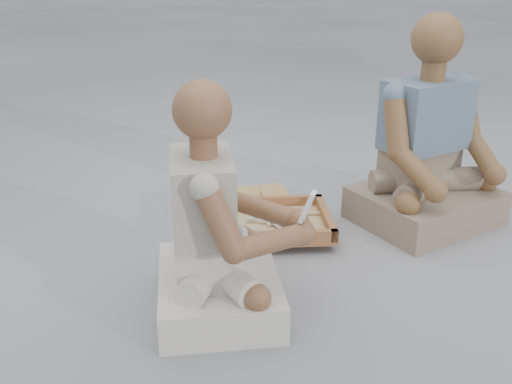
{
  "coord_description": "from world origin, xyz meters",
  "views": [
    {
      "loc": [
        0.01,
        -2.15,
        1.22
      ],
      "look_at": [
        -0.1,
        0.12,
        0.3
      ],
      "focal_mm": 40.0,
      "sensor_mm": 36.0,
      "label": 1
    }
  ],
  "objects_px": {
    "tool_tray": "(272,222)",
    "companion": "(428,157)",
    "carved_panel": "(236,205)",
    "craftsman": "(216,237)"
  },
  "relations": [
    {
      "from": "carved_panel",
      "to": "craftsman",
      "type": "xyz_separation_m",
      "value": [
        0.01,
        -0.93,
        0.28
      ]
    },
    {
      "from": "tool_tray",
      "to": "companion",
      "type": "bearing_deg",
      "value": 15.6
    },
    {
      "from": "companion",
      "to": "carved_panel",
      "type": "bearing_deg",
      "value": -39.82
    },
    {
      "from": "tool_tray",
      "to": "companion",
      "type": "height_order",
      "value": "companion"
    },
    {
      "from": "carved_panel",
      "to": "companion",
      "type": "relative_size",
      "value": 0.61
    },
    {
      "from": "companion",
      "to": "tool_tray",
      "type": "bearing_deg",
      "value": -18.89
    },
    {
      "from": "tool_tray",
      "to": "carved_panel",
      "type": "bearing_deg",
      "value": 123.69
    },
    {
      "from": "craftsman",
      "to": "companion",
      "type": "bearing_deg",
      "value": 120.87
    },
    {
      "from": "carved_panel",
      "to": "tool_tray",
      "type": "height_order",
      "value": "tool_tray"
    },
    {
      "from": "tool_tray",
      "to": "craftsman",
      "type": "bearing_deg",
      "value": -106.94
    }
  ]
}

